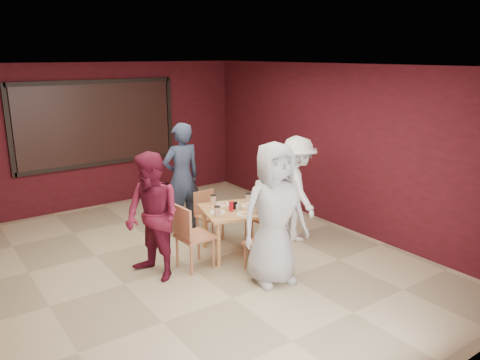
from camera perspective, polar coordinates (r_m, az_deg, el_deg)
floor at (r=6.88m, az=-6.36°, el=-10.36°), size 7.00×7.00×0.00m
window_blinds at (r=9.48m, az=-17.03°, el=6.60°), size 3.00×0.02×1.50m
dining_table at (r=7.02m, az=-0.79°, el=-4.21°), size 1.09×1.09×0.86m
chair_front at (r=6.55m, az=2.97°, el=-7.41°), size 0.43×0.43×0.78m
chair_back at (r=7.69m, az=-4.00°, el=-3.92°), size 0.38×0.38×0.79m
chair_left at (r=6.60m, az=-6.13°, el=-6.45°), size 0.48×0.48×0.94m
chair_right at (r=7.47m, az=3.72°, el=-4.24°), size 0.43×0.43×0.85m
diner_front at (r=6.08m, az=4.21°, el=-4.15°), size 1.02×0.76×1.90m
diner_back at (r=7.96m, az=-7.12°, el=0.32°), size 0.68×0.45×1.86m
diner_left at (r=6.31m, az=-10.62°, el=-4.44°), size 0.84×0.97×1.73m
diner_right at (r=7.58m, az=6.95°, el=-1.07°), size 0.97×1.25×1.70m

